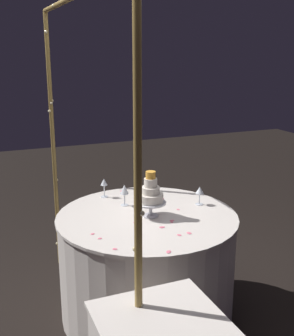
{
  "coord_description": "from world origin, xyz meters",
  "views": [
    {
      "loc": [
        -2.64,
        1.08,
        1.92
      ],
      "look_at": [
        0.0,
        0.0,
        1.13
      ],
      "focal_mm": 45.72,
      "sensor_mm": 36.0,
      "label": 1
    }
  ],
  "objects_px": {
    "tiered_cake": "(151,194)",
    "wine_glass_1": "(124,190)",
    "wine_glass_0": "(104,183)",
    "main_table": "(147,265)",
    "wine_glass_2": "(200,191)",
    "decorative_arch": "(80,125)"
  },
  "relations": [
    {
      "from": "tiered_cake",
      "to": "wine_glass_1",
      "type": "relative_size",
      "value": 2.0
    },
    {
      "from": "wine_glass_0",
      "to": "wine_glass_1",
      "type": "bearing_deg",
      "value": -160.22
    },
    {
      "from": "main_table",
      "to": "tiered_cake",
      "type": "distance_m",
      "value": 0.56
    },
    {
      "from": "wine_glass_2",
      "to": "wine_glass_1",
      "type": "bearing_deg",
      "value": 69.67
    },
    {
      "from": "tiered_cake",
      "to": "main_table",
      "type": "bearing_deg",
      "value": 23.79
    },
    {
      "from": "wine_glass_1",
      "to": "wine_glass_0",
      "type": "bearing_deg",
      "value": 19.78
    },
    {
      "from": "wine_glass_0",
      "to": "wine_glass_1",
      "type": "relative_size",
      "value": 0.93
    },
    {
      "from": "main_table",
      "to": "wine_glass_0",
      "type": "distance_m",
      "value": 0.72
    },
    {
      "from": "wine_glass_1",
      "to": "wine_glass_2",
      "type": "relative_size",
      "value": 1.18
    },
    {
      "from": "wine_glass_0",
      "to": "wine_glass_2",
      "type": "height_order",
      "value": "wine_glass_0"
    },
    {
      "from": "decorative_arch",
      "to": "wine_glass_1",
      "type": "height_order",
      "value": "decorative_arch"
    },
    {
      "from": "main_table",
      "to": "tiered_cake",
      "type": "relative_size",
      "value": 3.92
    },
    {
      "from": "main_table",
      "to": "wine_glass_2",
      "type": "height_order",
      "value": "wine_glass_2"
    },
    {
      "from": "decorative_arch",
      "to": "tiered_cake",
      "type": "bearing_deg",
      "value": -93.7
    },
    {
      "from": "main_table",
      "to": "wine_glass_1",
      "type": "relative_size",
      "value": 7.84
    },
    {
      "from": "wine_glass_0",
      "to": "main_table",
      "type": "bearing_deg",
      "value": -160.86
    },
    {
      "from": "wine_glass_2",
      "to": "decorative_arch",
      "type": "bearing_deg",
      "value": 93.16
    },
    {
      "from": "decorative_arch",
      "to": "wine_glass_2",
      "type": "distance_m",
      "value": 1.08
    },
    {
      "from": "tiered_cake",
      "to": "wine_glass_2",
      "type": "bearing_deg",
      "value": -79.48
    },
    {
      "from": "tiered_cake",
      "to": "wine_glass_2",
      "type": "distance_m",
      "value": 0.45
    },
    {
      "from": "decorative_arch",
      "to": "wine_glass_1",
      "type": "distance_m",
      "value": 0.72
    },
    {
      "from": "decorative_arch",
      "to": "tiered_cake",
      "type": "distance_m",
      "value": 0.7
    }
  ]
}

